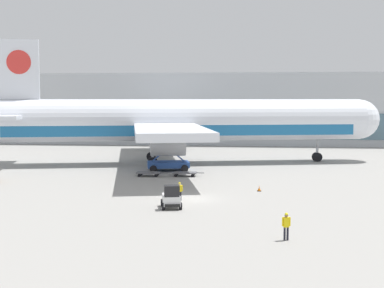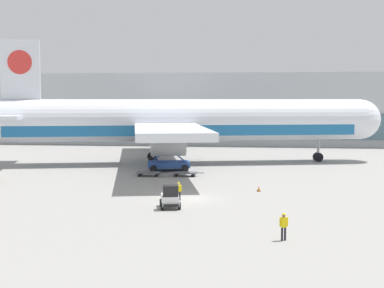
{
  "view_description": "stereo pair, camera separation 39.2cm",
  "coord_description": "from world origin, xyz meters",
  "px_view_note": "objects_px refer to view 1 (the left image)",
  "views": [
    {
      "loc": [
        5.02,
        -47.83,
        9.17
      ],
      "look_at": [
        -1.3,
        11.82,
        4.0
      ],
      "focal_mm": 50.0,
      "sensor_mm": 36.0,
      "label": 1
    },
    {
      "loc": [
        5.41,
        -47.79,
        9.17
      ],
      "look_at": [
        -1.3,
        11.82,
        4.0
      ],
      "focal_mm": 50.0,
      "sensor_mm": 36.0,
      "label": 2
    }
  ],
  "objects_px": {
    "ground_crew_near": "(286,224)",
    "ground_crew_far": "(180,190)",
    "baggage_dolly_second": "(185,173)",
    "scissor_lift_loader": "(168,155)",
    "traffic_cone_near": "(259,188)",
    "airplane_main": "(176,122)",
    "baggage_dolly_lead": "(149,173)",
    "baggage_tug_foreground": "(171,198)"
  },
  "relations": [
    {
      "from": "baggage_dolly_second",
      "to": "ground_crew_near",
      "type": "relative_size",
      "value": 2.05
    },
    {
      "from": "baggage_tug_foreground",
      "to": "ground_crew_near",
      "type": "relative_size",
      "value": 1.48
    },
    {
      "from": "ground_crew_far",
      "to": "ground_crew_near",
      "type": "bearing_deg",
      "value": -62.38
    },
    {
      "from": "baggage_dolly_second",
      "to": "ground_crew_far",
      "type": "height_order",
      "value": "ground_crew_far"
    },
    {
      "from": "baggage_tug_foreground",
      "to": "traffic_cone_near",
      "type": "height_order",
      "value": "baggage_tug_foreground"
    },
    {
      "from": "airplane_main",
      "to": "traffic_cone_near",
      "type": "xyz_separation_m",
      "value": [
        11.23,
        -21.4,
        -5.57
      ]
    },
    {
      "from": "ground_crew_far",
      "to": "traffic_cone_near",
      "type": "xyz_separation_m",
      "value": [
        7.21,
        5.56,
        -0.7
      ]
    },
    {
      "from": "airplane_main",
      "to": "ground_crew_near",
      "type": "height_order",
      "value": "airplane_main"
    },
    {
      "from": "ground_crew_far",
      "to": "baggage_tug_foreground",
      "type": "bearing_deg",
      "value": -100.45
    },
    {
      "from": "scissor_lift_loader",
      "to": "ground_crew_near",
      "type": "bearing_deg",
      "value": -81.25
    },
    {
      "from": "scissor_lift_loader",
      "to": "ground_crew_far",
      "type": "relative_size",
      "value": 3.45
    },
    {
      "from": "scissor_lift_loader",
      "to": "baggage_dolly_lead",
      "type": "xyz_separation_m",
      "value": [
        -1.56,
        -5.04,
        -1.61
      ]
    },
    {
      "from": "baggage_dolly_second",
      "to": "traffic_cone_near",
      "type": "height_order",
      "value": "traffic_cone_near"
    },
    {
      "from": "baggage_dolly_lead",
      "to": "traffic_cone_near",
      "type": "xyz_separation_m",
      "value": [
        12.74,
        -8.82,
        -0.12
      ]
    },
    {
      "from": "baggage_dolly_second",
      "to": "traffic_cone_near",
      "type": "bearing_deg",
      "value": -48.28
    },
    {
      "from": "baggage_dolly_second",
      "to": "traffic_cone_near",
      "type": "relative_size",
      "value": 6.75
    },
    {
      "from": "baggage_dolly_second",
      "to": "ground_crew_far",
      "type": "distance_m",
      "value": 14.85
    },
    {
      "from": "baggage_dolly_lead",
      "to": "traffic_cone_near",
      "type": "bearing_deg",
      "value": -35.63
    },
    {
      "from": "baggage_dolly_second",
      "to": "traffic_cone_near",
      "type": "distance_m",
      "value": 12.55
    },
    {
      "from": "ground_crew_far",
      "to": "traffic_cone_near",
      "type": "height_order",
      "value": "ground_crew_far"
    },
    {
      "from": "scissor_lift_loader",
      "to": "baggage_dolly_lead",
      "type": "height_order",
      "value": "scissor_lift_loader"
    },
    {
      "from": "baggage_dolly_lead",
      "to": "traffic_cone_near",
      "type": "height_order",
      "value": "traffic_cone_near"
    },
    {
      "from": "airplane_main",
      "to": "baggage_tug_foreground",
      "type": "relative_size",
      "value": 21.28
    },
    {
      "from": "airplane_main",
      "to": "baggage_dolly_lead",
      "type": "distance_m",
      "value": 13.8
    },
    {
      "from": "scissor_lift_loader",
      "to": "traffic_cone_near",
      "type": "relative_size",
      "value": 10.42
    },
    {
      "from": "baggage_dolly_second",
      "to": "scissor_lift_loader",
      "type": "bearing_deg",
      "value": 119.05
    },
    {
      "from": "baggage_tug_foreground",
      "to": "baggage_dolly_lead",
      "type": "distance_m",
      "value": 18.61
    },
    {
      "from": "airplane_main",
      "to": "baggage_dolly_second",
      "type": "distance_m",
      "value": 13.61
    },
    {
      "from": "airplane_main",
      "to": "scissor_lift_loader",
      "type": "xyz_separation_m",
      "value": [
        0.05,
        -7.54,
        -3.84
      ]
    },
    {
      "from": "baggage_dolly_lead",
      "to": "ground_crew_far",
      "type": "distance_m",
      "value": 15.42
    },
    {
      "from": "baggage_dolly_lead",
      "to": "ground_crew_far",
      "type": "bearing_deg",
      "value": -69.88
    },
    {
      "from": "baggage_tug_foreground",
      "to": "traffic_cone_near",
      "type": "distance_m",
      "value": 11.71
    },
    {
      "from": "baggage_dolly_second",
      "to": "ground_crew_near",
      "type": "distance_m",
      "value": 29.19
    },
    {
      "from": "ground_crew_near",
      "to": "ground_crew_far",
      "type": "bearing_deg",
      "value": -68.05
    },
    {
      "from": "airplane_main",
      "to": "traffic_cone_near",
      "type": "distance_m",
      "value": 24.8
    },
    {
      "from": "ground_crew_far",
      "to": "airplane_main",
      "type": "bearing_deg",
      "value": 92.0
    },
    {
      "from": "scissor_lift_loader",
      "to": "ground_crew_far",
      "type": "xyz_separation_m",
      "value": [
        3.97,
        -19.42,
        -1.04
      ]
    },
    {
      "from": "scissor_lift_loader",
      "to": "ground_crew_far",
      "type": "distance_m",
      "value": 19.85
    },
    {
      "from": "traffic_cone_near",
      "to": "ground_crew_near",
      "type": "bearing_deg",
      "value": -85.69
    },
    {
      "from": "scissor_lift_loader",
      "to": "baggage_tug_foreground",
      "type": "xyz_separation_m",
      "value": [
        3.73,
        -22.88,
        -1.13
      ]
    },
    {
      "from": "traffic_cone_near",
      "to": "scissor_lift_loader",
      "type": "bearing_deg",
      "value": 128.88
    },
    {
      "from": "airplane_main",
      "to": "baggage_dolly_lead",
      "type": "height_order",
      "value": "airplane_main"
    }
  ]
}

